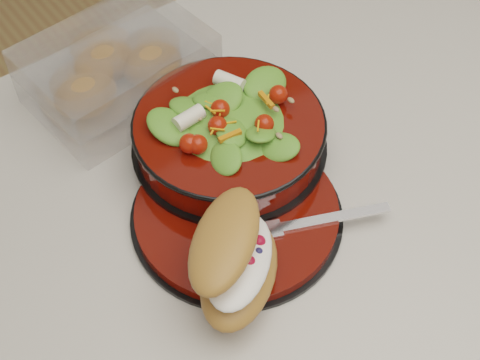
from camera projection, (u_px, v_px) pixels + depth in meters
island_counter at (345, 260)px, 1.31m from camera, size 1.24×0.74×0.90m
dinner_plate at (238, 213)px, 0.83m from camera, size 0.26×0.26×0.02m
salad_bowl at (229, 127)px, 0.85m from camera, size 0.26×0.26×0.11m
croissant at (236, 258)px, 0.72m from camera, size 0.16×0.17×0.09m
fork at (313, 221)px, 0.80m from camera, size 0.17×0.09×0.00m
pastry_box at (117, 71)px, 0.94m from camera, size 0.25×0.20×0.09m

